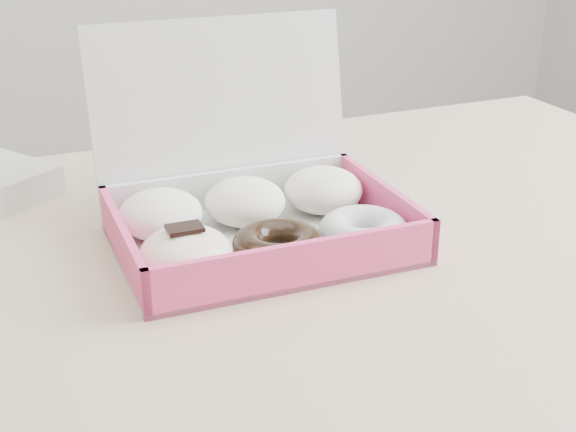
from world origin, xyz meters
name	(u,v)px	position (x,y,z in m)	size (l,w,h in m)	color
table	(322,296)	(0.00, 0.00, 0.67)	(1.20, 0.80, 0.75)	tan
donut_box	(252,210)	(-0.08, 0.02, 0.79)	(0.31, 0.28, 0.22)	silver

